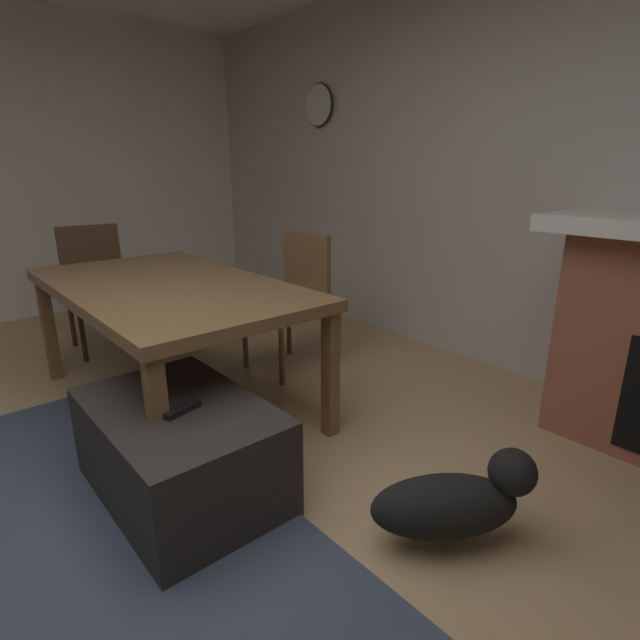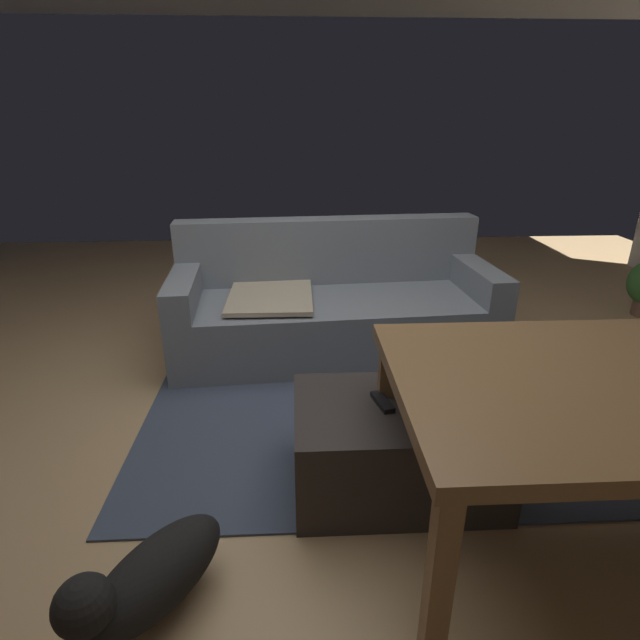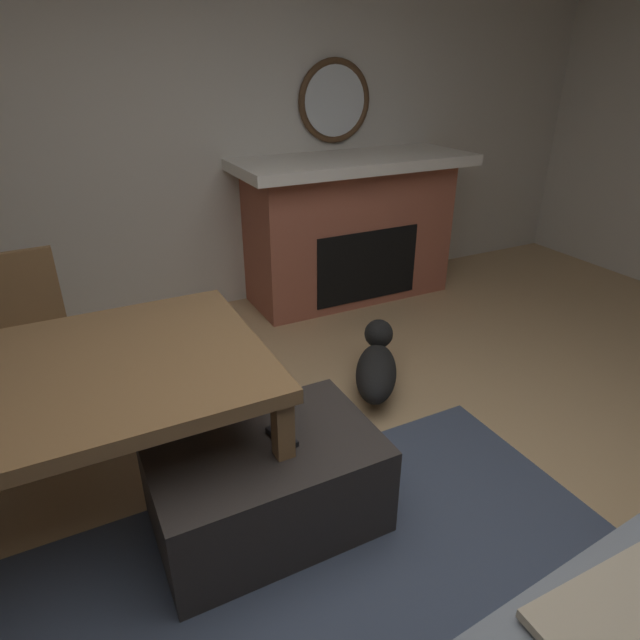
% 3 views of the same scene
% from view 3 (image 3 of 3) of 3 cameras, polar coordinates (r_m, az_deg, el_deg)
% --- Properties ---
extents(floor, '(9.02, 9.02, 0.00)m').
position_cam_3_polar(floor, '(2.34, 7.81, -24.65)').
color(floor, tan).
extents(wall_back_fireplace_side, '(7.92, 0.12, 2.67)m').
position_cam_3_polar(wall_back_fireplace_side, '(4.13, -14.64, 18.71)').
color(wall_back_fireplace_side, beige).
rests_on(wall_back_fireplace_side, ground).
extents(fireplace, '(1.85, 0.76, 1.14)m').
position_cam_3_polar(fireplace, '(4.37, 3.23, 9.72)').
color(fireplace, '#9E5642').
rests_on(fireplace, ground).
extents(round_wall_mirror, '(0.62, 0.05, 0.62)m').
position_cam_3_polar(round_wall_mirror, '(4.45, 1.58, 22.25)').
color(round_wall_mirror, '#4C331E').
extents(ottoman_coffee_table, '(0.92, 0.61, 0.42)m').
position_cam_3_polar(ottoman_coffee_table, '(2.34, -5.75, -16.93)').
color(ottoman_coffee_table, '#2D2826').
rests_on(ottoman_coffee_table, ground).
extents(tv_remote, '(0.09, 0.17, 0.02)m').
position_cam_3_polar(tv_remote, '(2.21, -4.08, -12.29)').
color(tv_remote, black).
rests_on(tv_remote, ottoman_coffee_table).
extents(dining_table, '(1.86, 1.03, 0.74)m').
position_cam_3_polar(dining_table, '(2.30, -29.51, -7.31)').
color(dining_table, brown).
rests_on(dining_table, ground).
extents(dining_chair_south, '(0.46, 0.46, 0.93)m').
position_cam_3_polar(dining_chair_south, '(3.17, -29.01, -1.27)').
color(dining_chair_south, brown).
rests_on(dining_chair_south, ground).
extents(small_dog, '(0.51, 0.59, 0.33)m').
position_cam_3_polar(small_dog, '(3.16, 6.04, -4.95)').
color(small_dog, black).
rests_on(small_dog, ground).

